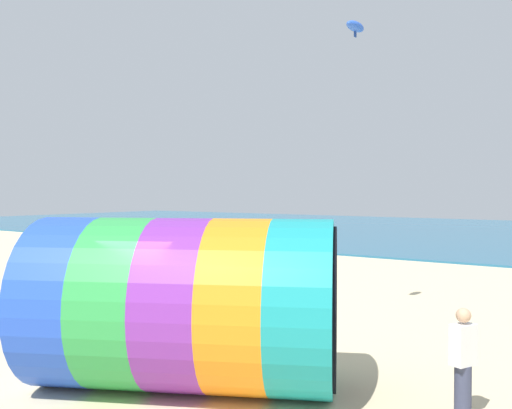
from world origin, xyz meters
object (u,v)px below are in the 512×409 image
kite_handler (463,363)px  giant_inflatable_tube (186,304)px  kite_blue_parafoil (355,27)px  bystander_near_water (229,247)px

kite_handler → giant_inflatable_tube: bearing=-161.5°
kite_blue_parafoil → bystander_near_water: 13.19m
kite_handler → bystander_near_water: bearing=139.6°
giant_inflatable_tube → kite_handler: bearing=18.5°
giant_inflatable_tube → kite_handler: 4.32m
giant_inflatable_tube → bystander_near_water: size_ratio=3.49×
bystander_near_water → kite_handler: bearing=-40.4°
kite_blue_parafoil → kite_handler: bearing=-49.2°
kite_blue_parafoil → bystander_near_water: (-9.31, 6.75, -6.45)m
giant_inflatable_tube → bystander_near_water: bearing=126.0°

